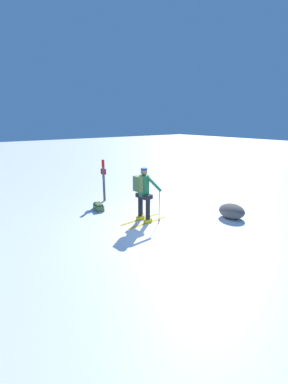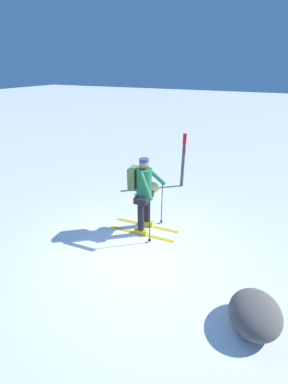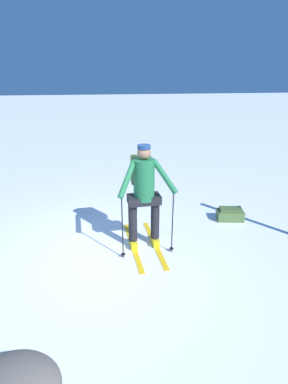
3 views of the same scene
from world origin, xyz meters
TOP-DOWN VIEW (x-y plane):
  - ground_plane at (0.00, 0.00)m, footprint 80.00×80.00m
  - skier at (0.76, 0.25)m, footprint 1.00×1.65m
  - dropped_backpack at (2.67, 0.94)m, footprint 0.57×0.37m
  - trail_marker at (3.57, 0.20)m, footprint 0.21×0.16m
  - rock_boulder at (-0.83, -2.38)m, footprint 0.90×0.77m

SIDE VIEW (x-z plane):
  - ground_plane at x=0.00m, z-range 0.00..0.00m
  - dropped_backpack at x=2.67m, z-range -0.01..0.26m
  - rock_boulder at x=-0.83m, z-range 0.00..0.50m
  - trail_marker at x=3.57m, z-range 0.15..1.89m
  - skier at x=0.76m, z-range 0.15..1.95m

